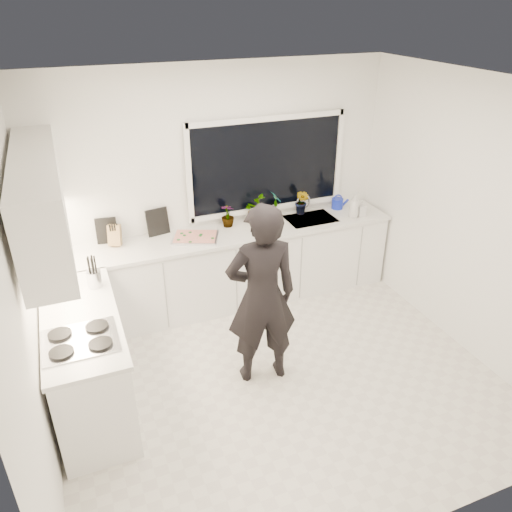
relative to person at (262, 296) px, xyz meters
name	(u,v)px	position (x,y,z in m)	size (l,w,h in m)	color
floor	(278,378)	(0.13, -0.12, -0.90)	(4.00, 3.50, 0.02)	beige
wall_back	(217,187)	(0.13, 1.64, 0.46)	(4.00, 0.02, 2.70)	white
wall_left	(23,303)	(-1.88, -0.12, 0.46)	(0.02, 3.50, 2.70)	white
wall_right	(469,218)	(2.14, -0.12, 0.46)	(0.02, 3.50, 2.70)	white
ceiling	(286,86)	(0.13, -0.12, 1.82)	(4.00, 3.50, 0.02)	white
window	(267,165)	(0.73, 1.61, 0.66)	(1.80, 0.02, 1.00)	black
base_cabinets_back	(228,270)	(0.13, 1.33, -0.45)	(3.92, 0.58, 0.88)	white
base_cabinets_left	(88,362)	(-1.54, 0.23, -0.45)	(0.58, 1.60, 0.88)	white
countertop_back	(227,234)	(0.13, 1.32, 0.01)	(3.94, 0.62, 0.04)	silver
countertop_left	(80,319)	(-1.54, 0.23, 0.01)	(0.62, 1.60, 0.04)	silver
upper_cabinets	(40,199)	(-1.66, 0.58, 0.96)	(0.34, 2.10, 0.70)	white
sink	(310,222)	(1.18, 1.33, -0.02)	(0.58, 0.42, 0.14)	silver
faucet	(303,204)	(1.18, 1.53, 0.14)	(0.03, 0.03, 0.22)	silver
stovetop	(80,340)	(-1.56, -0.12, 0.04)	(0.56, 0.48, 0.03)	black
person	(262,296)	(0.00, 0.00, 0.00)	(0.65, 0.43, 1.79)	black
pizza_tray	(195,238)	(-0.24, 1.30, 0.04)	(0.49, 0.36, 0.03)	#B9B9BD
pizza	(195,236)	(-0.24, 1.30, 0.06)	(0.44, 0.32, 0.01)	red
watering_can	(337,203)	(1.63, 1.49, 0.09)	(0.14, 0.14, 0.13)	#1426BC
paper_towel_roll	(52,246)	(-1.69, 1.43, 0.16)	(0.11, 0.11, 0.26)	white
knife_block	(115,236)	(-1.07, 1.47, 0.14)	(0.13, 0.10, 0.22)	olive
utensil_crock	(94,279)	(-1.36, 0.68, 0.11)	(0.13, 0.13, 0.16)	#B3B2B7
picture_frame_large	(107,231)	(-1.14, 1.57, 0.17)	(0.22, 0.02, 0.28)	black
picture_frame_small	(158,222)	(-0.59, 1.57, 0.18)	(0.25, 0.02, 0.30)	black
herb_plants	(264,208)	(0.64, 1.49, 0.18)	(1.14, 0.32, 0.34)	#26662D
soap_bottles	(356,206)	(1.71, 1.18, 0.17)	(0.24, 0.14, 0.31)	#D8BF66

